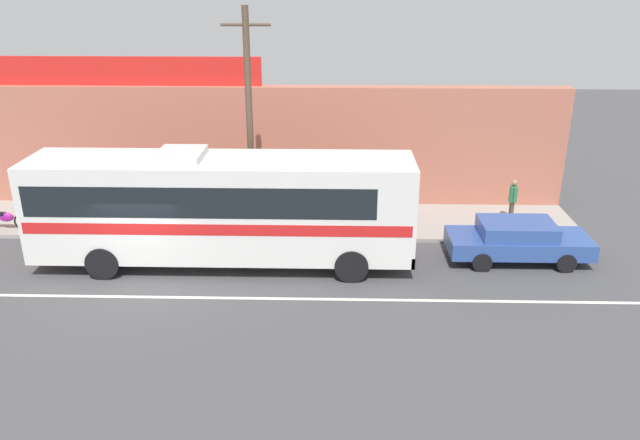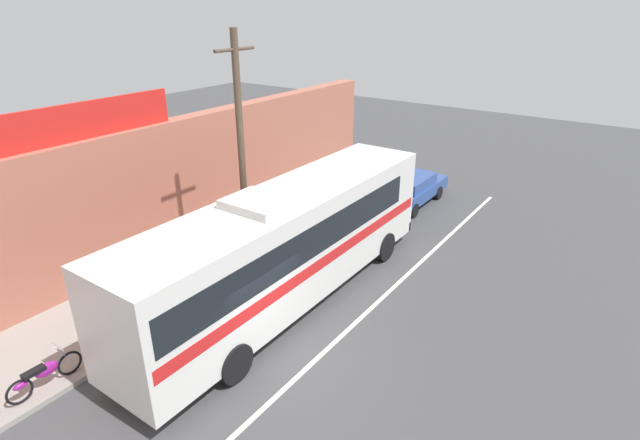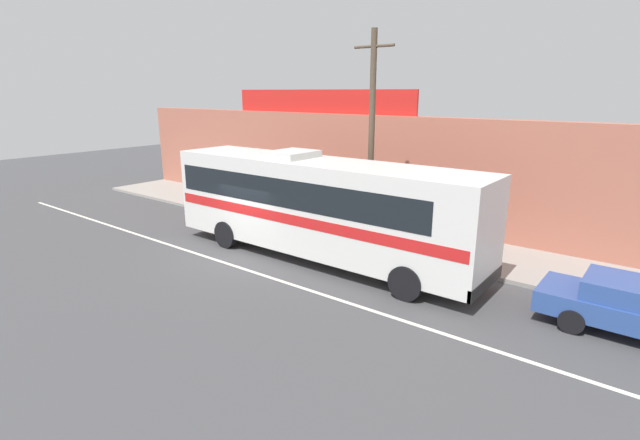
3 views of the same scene
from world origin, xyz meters
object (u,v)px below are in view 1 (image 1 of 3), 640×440
motorcycle_black (118,219)px  motorcycle_red (55,220)px  utility_pole (250,122)px  pedestrian_by_curb (513,198)px  motorcycle_orange (4,219)px  intercity_bus (220,204)px  parked_car (518,240)px

motorcycle_black → motorcycle_red: size_ratio=1.08×
utility_pole → motorcycle_black: utility_pole is taller
motorcycle_red → pedestrian_by_curb: 16.76m
utility_pole → pedestrian_by_curb: bearing=8.1°
motorcycle_orange → motorcycle_red: (1.94, -0.13, 0.00)m
intercity_bus → motorcycle_black: size_ratio=6.12×
intercity_bus → motorcycle_red: bearing=160.9°
intercity_bus → parked_car: 9.74m
motorcycle_orange → pedestrian_by_curb: size_ratio=1.16×
utility_pole → motorcycle_red: (-7.17, -0.08, -3.60)m
motorcycle_orange → motorcycle_black: bearing=1.3°
pedestrian_by_curb → motorcycle_black: bearing=-175.2°
motorcycle_red → parked_car: bearing=-6.2°
motorcycle_black → pedestrian_by_curb: pedestrian_by_curb is taller
motorcycle_orange → pedestrian_by_curb: pedestrian_by_curb is taller
intercity_bus → pedestrian_by_curb: bearing=19.6°
motorcycle_black → motorcycle_orange: 4.16m
utility_pole → motorcycle_orange: bearing=179.7°
parked_car → motorcycle_red: parked_car is taller
intercity_bus → parked_car: size_ratio=2.62×
motorcycle_black → pedestrian_by_curb: size_ratio=1.21×
utility_pole → pedestrian_by_curb: (9.52, 1.35, -3.09)m
parked_car → motorcycle_black: (-13.84, 1.97, -0.17)m
intercity_bus → motorcycle_red: intercity_bus is taller
parked_car → motorcycle_black: parked_car is taller
motorcycle_black → motorcycle_orange: size_ratio=1.05×
utility_pole → motorcycle_red: 8.02m
parked_car → motorcycle_red: 16.16m
pedestrian_by_curb → intercity_bus: bearing=-160.4°
utility_pole → motorcycle_black: bearing=178.4°
intercity_bus → parked_car: bearing=2.8°
motorcycle_black → parked_car: bearing=-8.1°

